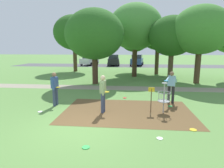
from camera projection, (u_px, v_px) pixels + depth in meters
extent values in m
plane|color=#5B8942|center=(79.00, 128.00, 6.99)|extent=(160.00, 160.00, 0.00)
cube|color=brown|center=(127.00, 111.00, 8.80)|extent=(5.92, 3.85, 0.01)
cylinder|color=#9E9EA3|center=(164.00, 98.00, 8.49)|extent=(0.05, 0.05, 1.35)
cylinder|color=#9E9EA3|center=(165.00, 83.00, 8.36)|extent=(0.24, 0.24, 0.04)
torus|color=#9E9EA3|center=(164.00, 92.00, 8.44)|extent=(0.58, 0.58, 0.02)
torus|color=#9E9EA3|center=(164.00, 101.00, 8.51)|extent=(0.55, 0.55, 0.03)
cylinder|color=#9E9EA3|center=(164.00, 102.00, 8.52)|extent=(0.48, 0.48, 0.02)
cylinder|color=gray|center=(169.00, 97.00, 8.45)|extent=(0.01, 0.01, 0.40)
cylinder|color=gray|center=(168.00, 96.00, 8.59)|extent=(0.01, 0.01, 0.40)
cylinder|color=gray|center=(165.00, 96.00, 8.69)|extent=(0.01, 0.01, 0.40)
cylinder|color=gray|center=(161.00, 96.00, 8.70)|extent=(0.01, 0.01, 0.40)
cylinder|color=gray|center=(159.00, 96.00, 8.63)|extent=(0.01, 0.01, 0.40)
cylinder|color=gray|center=(159.00, 97.00, 8.50)|extent=(0.01, 0.01, 0.40)
cylinder|color=gray|center=(160.00, 97.00, 8.36)|extent=(0.01, 0.01, 0.40)
cylinder|color=gray|center=(163.00, 98.00, 8.26)|extent=(0.01, 0.01, 0.40)
cylinder|color=gray|center=(166.00, 98.00, 8.25)|extent=(0.01, 0.01, 0.40)
cylinder|color=gray|center=(169.00, 98.00, 8.32)|extent=(0.01, 0.01, 0.40)
cylinder|color=#4C3823|center=(151.00, 100.00, 8.66)|extent=(0.04, 0.04, 1.10)
cube|color=gold|center=(152.00, 90.00, 8.57)|extent=(0.28, 0.03, 0.20)
cylinder|color=#232328|center=(173.00, 95.00, 10.01)|extent=(0.14, 0.14, 0.92)
cylinder|color=#232328|center=(169.00, 94.00, 10.11)|extent=(0.14, 0.14, 0.92)
cube|color=#84B7D1|center=(172.00, 81.00, 9.92)|extent=(0.48, 0.49, 0.60)
sphere|color=brown|center=(172.00, 74.00, 9.79)|extent=(0.22, 0.22, 0.22)
cylinder|color=#84B7D1|center=(167.00, 79.00, 9.72)|extent=(0.31, 0.57, 0.21)
cylinder|color=#1E93DB|center=(166.00, 81.00, 9.48)|extent=(0.22, 0.22, 0.02)
cylinder|color=#84B7D1|center=(176.00, 80.00, 9.99)|extent=(0.27, 0.47, 0.37)
cylinder|color=#384260|center=(57.00, 96.00, 9.73)|extent=(0.14, 0.14, 0.92)
cylinder|color=#384260|center=(54.00, 97.00, 9.52)|extent=(0.14, 0.14, 0.92)
cube|color=#385693|center=(55.00, 83.00, 9.49)|extent=(0.29, 0.40, 0.56)
sphere|color=#9E7051|center=(54.00, 75.00, 9.41)|extent=(0.22, 0.22, 0.22)
cylinder|color=#385693|center=(57.00, 84.00, 9.68)|extent=(0.18, 0.12, 0.55)
cylinder|color=#385693|center=(53.00, 85.00, 9.32)|extent=(0.18, 0.12, 0.55)
cylinder|color=gold|center=(58.00, 87.00, 9.48)|extent=(0.22, 0.22, 0.02)
cylinder|color=#384260|center=(104.00, 102.00, 8.71)|extent=(0.14, 0.14, 0.92)
cylinder|color=#384260|center=(102.00, 103.00, 8.50)|extent=(0.14, 0.14, 0.92)
cube|color=#93A875|center=(103.00, 87.00, 8.47)|extent=(0.26, 0.38, 0.56)
sphere|color=beige|center=(103.00, 78.00, 8.39)|extent=(0.22, 0.22, 0.22)
cylinder|color=#93A875|center=(104.00, 88.00, 8.66)|extent=(0.17, 0.11, 0.55)
cylinder|color=#93A875|center=(102.00, 89.00, 8.30)|extent=(0.17, 0.11, 0.55)
cylinder|color=gold|center=(107.00, 92.00, 8.47)|extent=(0.22, 0.22, 0.02)
cylinder|color=green|center=(170.00, 106.00, 9.54)|extent=(0.23, 0.23, 0.02)
cylinder|color=green|center=(86.00, 147.00, 5.58)|extent=(0.23, 0.23, 0.02)
cylinder|color=gold|center=(193.00, 130.00, 6.78)|extent=(0.25, 0.25, 0.02)
cylinder|color=white|center=(160.00, 138.00, 6.14)|extent=(0.21, 0.21, 0.02)
cylinder|color=white|center=(40.00, 112.00, 8.72)|extent=(0.22, 0.22, 0.02)
cylinder|color=red|center=(125.00, 98.00, 11.15)|extent=(0.22, 0.22, 0.02)
cylinder|color=#4C3823|center=(75.00, 60.00, 23.78)|extent=(0.48, 0.48, 2.92)
ellipsoid|color=#285B1E|center=(74.00, 33.00, 23.16)|extent=(4.99, 4.99, 4.24)
cylinder|color=brown|center=(170.00, 67.00, 17.10)|extent=(0.45, 0.45, 2.42)
ellipsoid|color=#285B1E|center=(172.00, 36.00, 16.59)|extent=(4.13, 4.13, 3.51)
cylinder|color=#4C3823|center=(197.00, 68.00, 15.69)|extent=(0.46, 0.46, 2.63)
ellipsoid|color=#428433|center=(201.00, 30.00, 15.12)|extent=(4.57, 4.57, 3.89)
cylinder|color=#4C3823|center=(157.00, 61.00, 21.28)|extent=(0.43, 0.43, 2.88)
ellipsoid|color=#285B1E|center=(158.00, 35.00, 20.75)|extent=(3.72, 3.72, 3.16)
cylinder|color=#422D1E|center=(135.00, 62.00, 19.42)|extent=(0.49, 0.49, 2.99)
ellipsoid|color=#4C8E3D|center=(135.00, 27.00, 18.77)|extent=(5.34, 5.34, 4.54)
cylinder|color=brown|center=(134.00, 61.00, 23.12)|extent=(0.42, 0.42, 2.64)
ellipsoid|color=#285B1E|center=(135.00, 39.00, 22.63)|extent=(3.48, 3.48, 2.96)
cylinder|color=#422D1E|center=(95.00, 70.00, 15.50)|extent=(0.47, 0.47, 2.22)
ellipsoid|color=#2D6623|center=(95.00, 34.00, 14.97)|extent=(4.69, 4.69, 3.98)
cube|color=#4C4C51|center=(120.00, 66.00, 32.08)|extent=(36.00, 6.00, 0.01)
cube|color=silver|center=(90.00, 61.00, 32.78)|extent=(2.69, 4.50, 0.90)
cube|color=#2D333D|center=(89.00, 56.00, 32.64)|extent=(2.03, 2.48, 0.64)
cylinder|color=black|center=(88.00, 63.00, 34.36)|extent=(0.31, 0.63, 0.60)
cylinder|color=black|center=(97.00, 63.00, 33.79)|extent=(0.31, 0.63, 0.60)
cylinder|color=black|center=(81.00, 64.00, 31.93)|extent=(0.31, 0.63, 0.60)
cylinder|color=black|center=(91.00, 64.00, 31.37)|extent=(0.31, 0.63, 0.60)
cube|color=black|center=(114.00, 61.00, 32.09)|extent=(2.10, 4.32, 0.90)
cube|color=#2D333D|center=(114.00, 57.00, 31.94)|extent=(1.74, 2.29, 0.64)
cylinder|color=black|center=(109.00, 63.00, 33.47)|extent=(0.22, 0.61, 0.60)
cylinder|color=black|center=(119.00, 63.00, 33.43)|extent=(0.22, 0.61, 0.60)
cylinder|color=black|center=(108.00, 64.00, 30.92)|extent=(0.22, 0.61, 0.60)
cylinder|color=black|center=(119.00, 64.00, 30.87)|extent=(0.22, 0.61, 0.60)
cube|color=#2D4784|center=(137.00, 61.00, 32.02)|extent=(2.32, 4.40, 0.90)
cube|color=#2D333D|center=(137.00, 57.00, 31.88)|extent=(1.85, 2.37, 0.64)
cylinder|color=black|center=(133.00, 63.00, 33.55)|extent=(0.26, 0.62, 0.60)
cylinder|color=black|center=(143.00, 63.00, 33.15)|extent=(0.26, 0.62, 0.60)
cylinder|color=black|center=(131.00, 64.00, 31.06)|extent=(0.26, 0.62, 0.60)
cylinder|color=black|center=(142.00, 64.00, 30.66)|extent=(0.26, 0.62, 0.60)
cube|color=gray|center=(105.00, 88.00, 14.07)|extent=(40.00, 1.50, 0.00)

